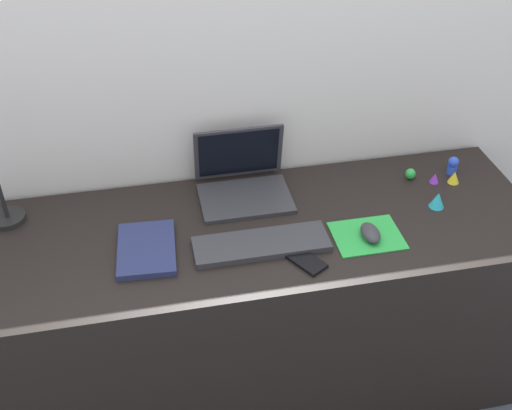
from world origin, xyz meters
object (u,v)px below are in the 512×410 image
(notebook_pad, at_px, (147,249))
(toy_figurine_purple, at_px, (435,178))
(laptop, at_px, (242,178))
(toy_figurine_yellow, at_px, (454,177))
(toy_figurine_green, at_px, (410,174))
(toy_figurine_cyan, at_px, (438,200))
(keyboard, at_px, (261,244))
(mouse, at_px, (370,233))
(cell_phone, at_px, (305,260))
(toy_figurine_blue, at_px, (453,165))

(notebook_pad, distance_m, toy_figurine_purple, 1.01)
(laptop, xyz_separation_m, toy_figurine_yellow, (0.72, -0.09, -0.03))
(laptop, height_order, toy_figurine_purple, laptop)
(toy_figurine_green, relative_size, toy_figurine_cyan, 0.71)
(toy_figurine_purple, relative_size, toy_figurine_yellow, 0.83)
(keyboard, height_order, mouse, mouse)
(cell_phone, xyz_separation_m, toy_figurine_cyan, (0.49, 0.17, 0.02))
(mouse, distance_m, toy_figurine_blue, 0.49)
(laptop, distance_m, toy_figurine_cyan, 0.64)
(laptop, relative_size, toy_figurine_blue, 4.53)
(laptop, xyz_separation_m, mouse, (0.34, -0.32, -0.03))
(mouse, height_order, toy_figurine_blue, toy_figurine_blue)
(mouse, distance_m, cell_phone, 0.23)
(toy_figurine_green, height_order, toy_figurine_yellow, toy_figurine_yellow)
(keyboard, xyz_separation_m, toy_figurine_blue, (0.74, 0.25, 0.02))
(laptop, relative_size, toy_figurine_purple, 8.36)
(toy_figurine_purple, height_order, toy_figurine_blue, toy_figurine_blue)
(mouse, relative_size, toy_figurine_green, 2.49)
(keyboard, xyz_separation_m, toy_figurine_green, (0.58, 0.25, 0.01))
(keyboard, relative_size, toy_figurine_cyan, 7.58)
(toy_figurine_purple, distance_m, toy_figurine_yellow, 0.07)
(toy_figurine_green, distance_m, toy_figurine_purple, 0.08)
(cell_phone, height_order, toy_figurine_cyan, toy_figurine_cyan)
(toy_figurine_green, relative_size, toy_figurine_purple, 1.07)
(toy_figurine_cyan, height_order, toy_figurine_blue, toy_figurine_blue)
(mouse, relative_size, toy_figurine_cyan, 1.77)
(cell_phone, bearing_deg, notebook_pad, 131.70)
(mouse, distance_m, toy_figurine_yellow, 0.45)
(laptop, distance_m, toy_figurine_yellow, 0.73)
(laptop, distance_m, keyboard, 0.30)
(laptop, xyz_separation_m, keyboard, (0.00, -0.29, -0.04))
(laptop, xyz_separation_m, toy_figurine_blue, (0.74, -0.04, -0.02))
(toy_figurine_purple, relative_size, toy_figurine_cyan, 0.66)
(notebook_pad, bearing_deg, toy_figurine_yellow, 11.78)
(keyboard, relative_size, toy_figurine_yellow, 9.53)
(laptop, height_order, notebook_pad, laptop)
(toy_figurine_blue, bearing_deg, toy_figurine_yellow, -108.61)
(cell_phone, relative_size, toy_figurine_yellow, 2.97)
(toy_figurine_blue, bearing_deg, laptop, 176.81)
(cell_phone, distance_m, toy_figurine_green, 0.58)
(laptop, distance_m, toy_figurine_blue, 0.74)
(mouse, xyz_separation_m, toy_figurine_blue, (0.40, 0.28, 0.01))
(mouse, distance_m, toy_figurine_green, 0.37)
(mouse, bearing_deg, toy_figurine_blue, 34.90)
(mouse, height_order, toy_figurine_purple, mouse)
(keyboard, relative_size, toy_figurine_blue, 6.19)
(toy_figurine_blue, bearing_deg, keyboard, -161.05)
(toy_figurine_green, xyz_separation_m, toy_figurine_cyan, (0.02, -0.17, 0.01))
(mouse, height_order, cell_phone, mouse)
(mouse, xyz_separation_m, notebook_pad, (-0.68, 0.07, -0.01))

